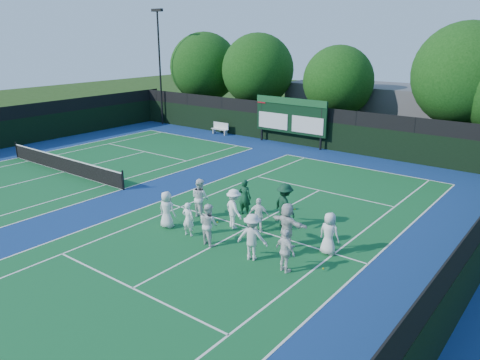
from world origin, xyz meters
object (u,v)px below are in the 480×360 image
Objects in this scene: scoreboard at (290,116)px; tennis_net at (64,164)px; coach_left at (245,197)px; bench at (220,128)px.

scoreboard is 0.53× the size of tennis_net.
tennis_net is 6.54× the size of coach_left.
scoreboard is at bearing -73.16° from coach_left.
coach_left is (5.97, -13.46, -1.33)m from scoreboard.
coach_left reaches higher than bench.
scoreboard is 16.26m from tennis_net.
scoreboard is 6.86m from bench.
scoreboard is at bearing 1.85° from bench.
scoreboard reaches higher than bench.
scoreboard is 3.47× the size of coach_left.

